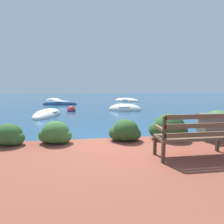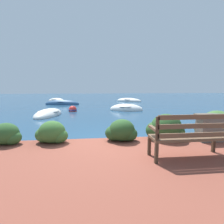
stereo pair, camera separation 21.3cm
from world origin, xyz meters
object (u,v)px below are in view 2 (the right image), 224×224
object	(u,v)px
rowboat_outer	(129,101)
rowboat_distant	(57,101)
rowboat_far	(62,104)
rowboat_nearest	(48,115)
mooring_buoy	(73,110)
park_bench	(190,135)
rowboat_mid	(126,109)

from	to	relation	value
rowboat_outer	rowboat_distant	world-z (taller)	rowboat_distant
rowboat_far	rowboat_nearest	bearing A→B (deg)	101.91
rowboat_nearest	mooring_buoy	world-z (taller)	rowboat_nearest
rowboat_distant	mooring_buoy	bearing A→B (deg)	-37.01
rowboat_nearest	mooring_buoy	size ratio (longest dim) A/B	4.86
rowboat_distant	mooring_buoy	world-z (taller)	rowboat_distant
park_bench	rowboat_mid	distance (m)	9.05
rowboat_mid	rowboat_outer	xyz separation A→B (m)	(1.77, 7.60, -0.01)
mooring_buoy	rowboat_mid	bearing A→B (deg)	0.98
park_bench	rowboat_far	size ratio (longest dim) A/B	0.46
park_bench	rowboat_nearest	world-z (taller)	park_bench
rowboat_nearest	rowboat_distant	size ratio (longest dim) A/B	1.16
park_bench	rowboat_outer	distance (m)	16.78
rowboat_far	mooring_buoy	size ratio (longest dim) A/B	5.50
rowboat_outer	mooring_buoy	bearing A→B (deg)	-89.26
rowboat_outer	mooring_buoy	world-z (taller)	rowboat_outer
rowboat_nearest	mooring_buoy	bearing A→B (deg)	154.91
park_bench	mooring_buoy	bearing A→B (deg)	113.12
park_bench	rowboat_outer	bearing A→B (deg)	85.24
park_bench	rowboat_distant	size ratio (longest dim) A/B	0.60
rowboat_nearest	rowboat_outer	world-z (taller)	rowboat_outer
mooring_buoy	rowboat_distant	bearing A→B (deg)	108.17
rowboat_outer	rowboat_distant	size ratio (longest dim) A/B	1.23
park_bench	rowboat_far	distance (m)	14.49
rowboat_far	mooring_buoy	bearing A→B (deg)	117.01
rowboat_nearest	mooring_buoy	distance (m)	2.11
rowboat_far	rowboat_mid	bearing A→B (deg)	147.87
rowboat_mid	rowboat_far	distance (m)	7.02
park_bench	rowboat_far	xyz separation A→B (m)	(-4.80, 13.66, -0.64)
rowboat_nearest	rowboat_mid	world-z (taller)	rowboat_mid
rowboat_distant	mooring_buoy	size ratio (longest dim) A/B	4.20
rowboat_outer	park_bench	bearing A→B (deg)	-61.10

